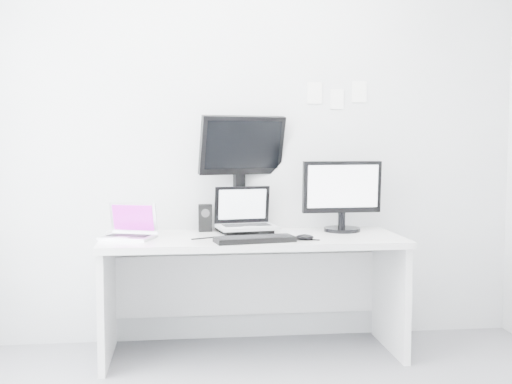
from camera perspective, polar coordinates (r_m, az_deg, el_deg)
The scene contains 12 objects.
back_wall at distance 4.20m, azimuth -0.86°, elevation 5.15°, with size 3.60×3.60×0.00m, color silver.
desk at distance 3.97m, azimuth -0.32°, elevation -9.17°, with size 1.80×0.70×0.73m, color silver.
macbook at distance 3.84m, azimuth -11.35°, elevation -2.48°, with size 0.30×0.22×0.22m, color silver.
speaker at distance 4.12m, azimuth -4.53°, elevation -2.29°, with size 0.09×0.09×0.17m, color black.
dell_laptop at distance 4.00m, azimuth -0.81°, elevation -1.57°, with size 0.36×0.28×0.30m, color #A4A6AB.
rear_monitor at distance 4.15m, azimuth -1.34°, elevation 1.83°, with size 0.56×0.20×0.76m, color black.
samsung_monitor at distance 4.12m, azimuth 7.67°, elevation -0.26°, with size 0.51×0.23×0.47m, color black.
keyboard at distance 3.67m, azimuth -0.12°, elevation -4.22°, with size 0.46×0.16×0.03m, color black.
mouse at distance 3.75m, azimuth 4.35°, elevation -4.01°, with size 0.11×0.07×0.03m, color black.
wall_note_0 at distance 4.28m, azimuth 5.23°, elevation 8.75°, with size 0.10×0.00×0.14m, color white.
wall_note_1 at distance 4.31m, azimuth 7.20°, elevation 8.17°, with size 0.09×0.00×0.13m, color white.
wall_note_2 at distance 4.35m, azimuth 9.15°, elevation 8.77°, with size 0.10×0.00×0.14m, color white.
Camera 1 is at (-0.42, -2.58, 1.30)m, focal length 45.10 mm.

